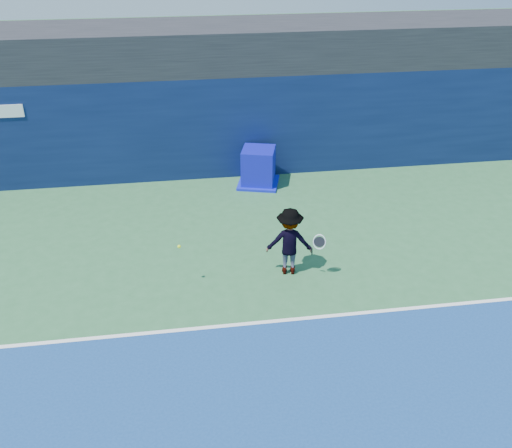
% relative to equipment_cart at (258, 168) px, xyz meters
% --- Properties ---
extents(baseline, '(24.00, 0.10, 0.01)m').
position_rel_equipment_cart_xyz_m(baseline, '(-1.60, -6.40, -0.49)').
color(baseline, white).
rests_on(baseline, ground).
extents(stadium_band, '(36.00, 3.00, 1.20)m').
position_rel_equipment_cart_xyz_m(stadium_band, '(-1.60, 2.10, 3.10)').
color(stadium_band, black).
rests_on(stadium_band, back_wall_assembly).
extents(back_wall_assembly, '(36.00, 1.03, 3.00)m').
position_rel_equipment_cart_xyz_m(back_wall_assembly, '(-1.61, 1.10, 1.00)').
color(back_wall_assembly, '#0B173C').
rests_on(back_wall_assembly, ground).
extents(equipment_cart, '(1.41, 1.41, 1.10)m').
position_rel_equipment_cart_xyz_m(equipment_cart, '(0.00, 0.00, 0.00)').
color(equipment_cart, '#0B0CA2').
rests_on(equipment_cart, ground).
extents(tennis_player, '(1.28, 0.75, 1.57)m').
position_rel_equipment_cart_xyz_m(tennis_player, '(-0.03, -4.70, 0.28)').
color(tennis_player, silver).
rests_on(tennis_player, ground).
extents(tennis_ball, '(0.07, 0.07, 0.07)m').
position_rel_equipment_cart_xyz_m(tennis_ball, '(-2.41, -4.86, 0.47)').
color(tennis_ball, '#D3F01A').
rests_on(tennis_ball, ground).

